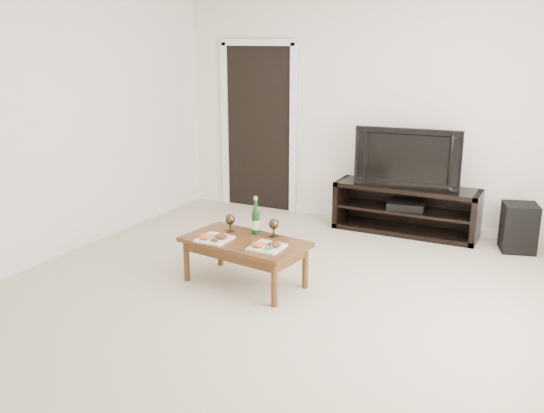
{
  "coord_description": "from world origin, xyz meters",
  "views": [
    {
      "loc": [
        2.08,
        -4.05,
        2.14
      ],
      "look_at": [
        -0.26,
        0.56,
        0.7
      ],
      "focal_mm": 40.0,
      "sensor_mm": 36.0,
      "label": 1
    }
  ],
  "objects": [
    {
      "name": "television",
      "position": [
        0.45,
        2.5,
        0.88
      ],
      "size": [
        1.16,
        0.26,
        0.66
      ],
      "primitive_type": "imported",
      "rotation": [
        0.0,
        0.0,
        0.1
      ],
      "color": "black",
      "rests_on": "media_console"
    },
    {
      "name": "plate_left",
      "position": [
        -0.67,
        0.24,
        0.45
      ],
      "size": [
        0.27,
        0.27,
        0.07
      ],
      "primitive_type": "cube",
      "color": "white",
      "rests_on": "coffee_table"
    },
    {
      "name": "floor",
      "position": [
        0.0,
        0.0,
        0.0
      ],
      "size": [
        5.5,
        5.5,
        0.0
      ],
      "primitive_type": "plane",
      "color": "beige",
      "rests_on": "ground"
    },
    {
      "name": "media_console",
      "position": [
        0.45,
        2.5,
        0.28
      ],
      "size": [
        1.6,
        0.45,
        0.55
      ],
      "primitive_type": "cube",
      "color": "black",
      "rests_on": "ground"
    },
    {
      "name": "wine_bottle",
      "position": [
        -0.43,
        0.57,
        0.59
      ],
      "size": [
        0.07,
        0.07,
        0.35
      ],
      "primitive_type": "cylinder",
      "color": "#0F3A16",
      "rests_on": "coffee_table"
    },
    {
      "name": "goblet_right",
      "position": [
        -0.24,
        0.56,
        0.51
      ],
      "size": [
        0.09,
        0.09,
        0.17
      ],
      "primitive_type": null,
      "color": "#382E1F",
      "rests_on": "coffee_table"
    },
    {
      "name": "av_receiver",
      "position": [
        0.46,
        2.48,
        0.33
      ],
      "size": [
        0.44,
        0.36,
        0.08
      ],
      "primitive_type": "cube",
      "rotation": [
        0.0,
        0.0,
        0.15
      ],
      "color": "black",
      "rests_on": "media_console"
    },
    {
      "name": "coffee_table",
      "position": [
        -0.43,
        0.37,
        0.21
      ],
      "size": [
        1.17,
        0.75,
        0.42
      ],
      "primitive_type": "cube",
      "rotation": [
        0.0,
        0.0,
        -0.14
      ],
      "color": "#503116",
      "rests_on": "ground"
    },
    {
      "name": "plate_right",
      "position": [
        -0.16,
        0.26,
        0.45
      ],
      "size": [
        0.27,
        0.27,
        0.07
      ],
      "primitive_type": "cube",
      "color": "white",
      "rests_on": "coffee_table"
    },
    {
      "name": "goblet_left",
      "position": [
        -0.66,
        0.51,
        0.51
      ],
      "size": [
        0.09,
        0.09,
        0.17
      ],
      "primitive_type": null,
      "color": "#382E1F",
      "rests_on": "coffee_table"
    },
    {
      "name": "back_wall",
      "position": [
        0.0,
        2.77,
        1.3
      ],
      "size": [
        5.0,
        0.04,
        2.6
      ],
      "primitive_type": "cube",
      "color": "silver",
      "rests_on": "ground"
    },
    {
      "name": "subwoofer",
      "position": [
        1.66,
        2.43,
        0.25
      ],
      "size": [
        0.41,
        0.41,
        0.5
      ],
      "primitive_type": "cube",
      "rotation": [
        0.0,
        0.0,
        0.28
      ],
      "color": "black",
      "rests_on": "ground"
    },
    {
      "name": "doorway",
      "position": [
        -1.55,
        2.73,
        1.02
      ],
      "size": [
        0.9,
        0.02,
        2.05
      ],
      "primitive_type": "cube",
      "color": "black",
      "rests_on": "ground"
    }
  ]
}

